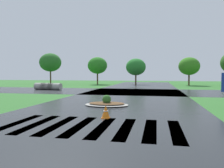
% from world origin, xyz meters
% --- Properties ---
extents(asphalt_roadway, '(10.46, 80.00, 0.01)m').
position_xyz_m(asphalt_roadway, '(0.00, 10.00, 0.00)').
color(asphalt_roadway, '#232628').
rests_on(asphalt_roadway, ground).
extents(asphalt_cross_road, '(90.00, 9.41, 0.01)m').
position_xyz_m(asphalt_cross_road, '(0.00, 20.86, 0.00)').
color(asphalt_cross_road, '#232628').
rests_on(asphalt_cross_road, ground).
extents(crosswalk_stripes, '(6.75, 3.39, 0.01)m').
position_xyz_m(crosswalk_stripes, '(-0.00, 4.14, 0.00)').
color(crosswalk_stripes, white).
rests_on(crosswalk_stripes, ground).
extents(median_island, '(2.78, 1.90, 0.68)m').
position_xyz_m(median_island, '(-0.65, 9.65, 0.14)').
color(median_island, '#9E9B93').
rests_on(median_island, ground).
extents(drainage_pipe_stack, '(3.83, 1.38, 0.86)m').
position_xyz_m(drainage_pipe_stack, '(-11.08, 21.68, 0.43)').
color(drainage_pipe_stack, '#9E9B93').
rests_on(drainage_pipe_stack, ground).
extents(traffic_cone, '(0.38, 0.38, 0.60)m').
position_xyz_m(traffic_cone, '(0.19, 5.80, 0.29)').
color(traffic_cone, orange).
rests_on(traffic_cone, ground).
extents(background_treeline, '(47.17, 6.30, 6.16)m').
position_xyz_m(background_treeline, '(2.57, 36.64, 3.71)').
color(background_treeline, '#4C3823').
rests_on(background_treeline, ground).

